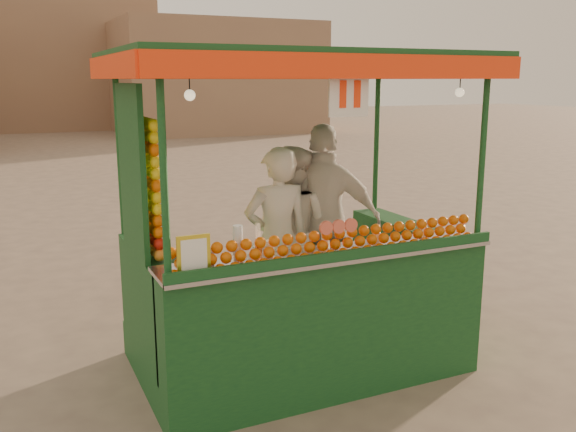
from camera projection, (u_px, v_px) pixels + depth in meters
name	position (u px, v px, depth m)	size (l,w,h in m)	color
ground	(328.00, 357.00, 5.52)	(90.00, 90.00, 0.00)	brown
building_right	(216.00, 78.00, 29.12)	(9.00, 6.00, 5.00)	#89694E
building_center	(2.00, 57.00, 30.52)	(14.00, 7.00, 7.00)	#89694E
juice_cart	(294.00, 274.00, 5.10)	(2.89, 1.87, 2.62)	#103C1B
vendor_left	(277.00, 240.00, 5.21)	(0.60, 0.41, 1.58)	silver
vendor_middle	(290.00, 233.00, 5.52)	(0.94, 0.95, 1.55)	silver
vendor_right	(324.00, 221.00, 5.57)	(1.08, 0.90, 1.73)	silver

